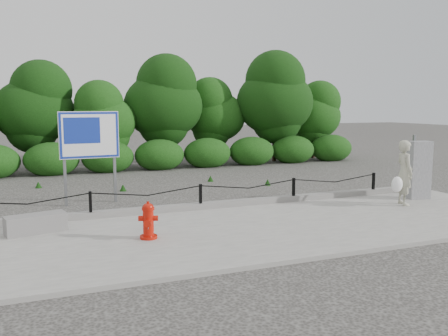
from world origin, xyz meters
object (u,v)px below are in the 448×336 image
object	(u,v)px
utility_cabinet	(419,170)
concrete_block	(36,223)
advertising_sign	(89,139)
pedestrian	(404,173)
fire_hydrant	(148,221)

from	to	relation	value
utility_cabinet	concrete_block	bearing A→B (deg)	-172.14
utility_cabinet	advertising_sign	world-z (taller)	advertising_sign
utility_cabinet	advertising_sign	xyz separation A→B (m)	(-7.98, 2.83, 0.83)
concrete_block	advertising_sign	world-z (taller)	advertising_sign
concrete_block	advertising_sign	xyz separation A→B (m)	(1.33, 2.71, 1.40)
pedestrian	utility_cabinet	size ratio (longest dim) A/B	0.96
utility_cabinet	pedestrian	bearing A→B (deg)	-143.44
fire_hydrant	utility_cabinet	bearing A→B (deg)	26.45
pedestrian	advertising_sign	distance (m)	7.83
advertising_sign	fire_hydrant	bearing A→B (deg)	-84.80
concrete_block	pedestrian	bearing A→B (deg)	-4.25
fire_hydrant	advertising_sign	world-z (taller)	advertising_sign
fire_hydrant	concrete_block	size ratio (longest dim) A/B	0.62
utility_cabinet	fire_hydrant	bearing A→B (deg)	-163.04
fire_hydrant	advertising_sign	bearing A→B (deg)	116.55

